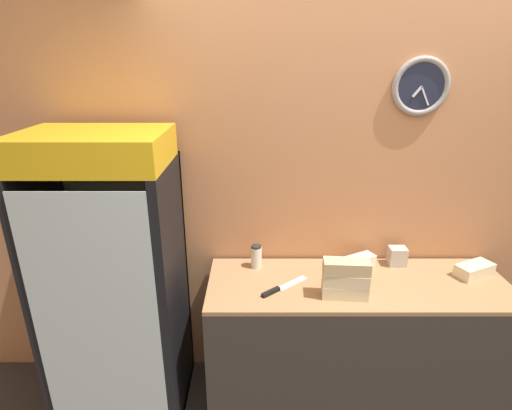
{
  "coord_description": "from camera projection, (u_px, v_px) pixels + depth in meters",
  "views": [
    {
      "loc": [
        -0.62,
        -1.23,
        2.17
      ],
      "look_at": [
        -0.61,
        0.94,
        1.36
      ],
      "focal_mm": 28.0,
      "sensor_mm": 36.0,
      "label": 1
    }
  ],
  "objects": [
    {
      "name": "sandwich_flat_left",
      "position": [
        358.0,
        262.0,
        2.56
      ],
      "size": [
        0.23,
        0.18,
        0.08
      ],
      "color": "beige",
      "rests_on": "prep_counter"
    },
    {
      "name": "wall_back",
      "position": [
        351.0,
        191.0,
        2.57
      ],
      "size": [
        5.2,
        0.09,
        2.7
      ],
      "color": "tan",
      "rests_on": "ground_plane"
    },
    {
      "name": "beverage_cooler",
      "position": [
        114.0,
        266.0,
        2.39
      ],
      "size": [
        0.77,
        0.63,
        1.81
      ],
      "color": "black",
      "rests_on": "ground_plane"
    },
    {
      "name": "chefs_knife",
      "position": [
        278.0,
        289.0,
        2.32
      ],
      "size": [
        0.29,
        0.25,
        0.02
      ],
      "color": "silver",
      "rests_on": "prep_counter"
    },
    {
      "name": "sandwich_stack_bottom",
      "position": [
        344.0,
        290.0,
        2.25
      ],
      "size": [
        0.26,
        0.13,
        0.08
      ],
      "color": "beige",
      "rests_on": "prep_counter"
    },
    {
      "name": "sandwich_flat_right",
      "position": [
        473.0,
        269.0,
        2.47
      ],
      "size": [
        0.27,
        0.2,
        0.08
      ],
      "color": "beige",
      "rests_on": "prep_counter"
    },
    {
      "name": "prep_counter",
      "position": [
        351.0,
        343.0,
        2.56
      ],
      "size": [
        1.81,
        0.6,
        0.89
      ],
      "color": "#332D28",
      "rests_on": "ground_plane"
    },
    {
      "name": "sandwich_stack_middle",
      "position": [
        345.0,
        279.0,
        2.22
      ],
      "size": [
        0.26,
        0.13,
        0.08
      ],
      "color": "beige",
      "rests_on": "sandwich_stack_bottom"
    },
    {
      "name": "sandwich_stack_top",
      "position": [
        346.0,
        267.0,
        2.19
      ],
      "size": [
        0.26,
        0.12,
        0.08
      ],
      "color": "tan",
      "rests_on": "sandwich_stack_middle"
    },
    {
      "name": "condiment_jar",
      "position": [
        255.0,
        256.0,
        2.55
      ],
      "size": [
        0.07,
        0.07,
        0.15
      ],
      "color": "silver",
      "rests_on": "prep_counter"
    },
    {
      "name": "napkin_dispenser",
      "position": [
        396.0,
        256.0,
        2.59
      ],
      "size": [
        0.11,
        0.09,
        0.12
      ],
      "color": "#B7B2AD",
      "rests_on": "prep_counter"
    }
  ]
}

